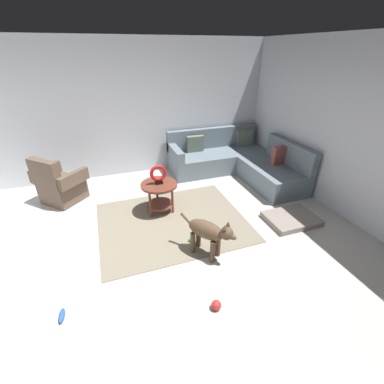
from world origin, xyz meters
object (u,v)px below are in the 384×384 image
(torus_sculpture, at_px, (158,174))
(dog_toy_rope, at_px, (193,242))
(dog_toy_ball, at_px, (216,305))
(armchair, at_px, (60,185))
(side_table, at_px, (159,190))
(dog, at_px, (209,232))
(dog_toy_bone, at_px, (62,316))
(dog_bed_mat, at_px, (291,219))
(sectional_couch, at_px, (237,162))

(torus_sculpture, height_order, dog_toy_rope, torus_sculpture)
(torus_sculpture, distance_m, dog_toy_ball, 2.19)
(torus_sculpture, bearing_deg, dog_toy_ball, -86.81)
(armchair, relative_size, dog_toy_rope, 5.94)
(armchair, relative_size, side_table, 1.65)
(dog, height_order, dog_toy_bone, dog)
(dog_bed_mat, xyz_separation_m, dog_toy_bone, (-3.39, -0.66, -0.01))
(torus_sculpture, height_order, dog, torus_sculpture)
(dog_toy_ball, distance_m, dog_toy_bone, 1.62)
(side_table, height_order, dog_toy_bone, side_table)
(torus_sculpture, relative_size, dog, 0.45)
(torus_sculpture, bearing_deg, sectional_couch, 25.95)
(armchair, height_order, dog_toy_ball, armchair)
(sectional_couch, distance_m, side_table, 2.17)
(side_table, height_order, dog_toy_ball, side_table)
(dog, xyz_separation_m, dog_toy_bone, (-1.80, -0.38, -0.35))
(dog_toy_bone, bearing_deg, sectional_couch, 37.38)
(armchair, bearing_deg, dog_toy_rope, -1.34)
(sectional_couch, relative_size, dog_toy_ball, 20.53)
(torus_sculpture, xyz_separation_m, dog, (0.35, -1.27, -0.33))
(armchair, bearing_deg, dog, -3.70)
(side_table, bearing_deg, torus_sculpture, 180.00)
(dog, height_order, dog_toy_ball, dog)
(sectional_couch, height_order, dog_toy_ball, sectional_couch)
(armchair, bearing_deg, side_table, 14.31)
(sectional_couch, relative_size, dog_bed_mat, 2.81)
(torus_sculpture, bearing_deg, armchair, 149.63)
(dog, bearing_deg, dog_toy_ball, 37.85)
(torus_sculpture, distance_m, dog, 1.36)
(armchair, distance_m, side_table, 1.87)
(dog_toy_ball, bearing_deg, side_table, 93.19)
(dog_bed_mat, bearing_deg, side_table, 153.07)
(armchair, xyz_separation_m, torus_sculpture, (1.61, -0.94, 0.39))
(dog_bed_mat, relative_size, dog, 1.12)
(side_table, height_order, dog, dog)
(torus_sculpture, relative_size, dog_toy_ball, 2.97)
(dog_bed_mat, distance_m, dog_toy_rope, 1.69)
(dog, relative_size, dog_toy_ball, 6.54)
(sectional_couch, distance_m, armchair, 3.56)
(armchair, xyz_separation_m, dog_bed_mat, (3.55, -1.93, -0.28))
(dog, bearing_deg, dog_bed_mat, 154.28)
(side_table, distance_m, dog_toy_ball, 2.12)
(side_table, distance_m, dog_toy_bone, 2.23)
(side_table, xyz_separation_m, dog_toy_ball, (0.12, -2.09, -0.36))
(dog_toy_rope, height_order, dog_toy_bone, dog_toy_bone)
(side_table, xyz_separation_m, torus_sculpture, (-0.00, 0.00, 0.29))
(dog_toy_ball, relative_size, dog_toy_bone, 0.61)
(side_table, bearing_deg, dog_toy_bone, -131.31)
(dog_toy_bone, bearing_deg, side_table, 48.69)
(torus_sculpture, xyz_separation_m, dog_toy_rope, (0.25, -0.98, -0.69))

